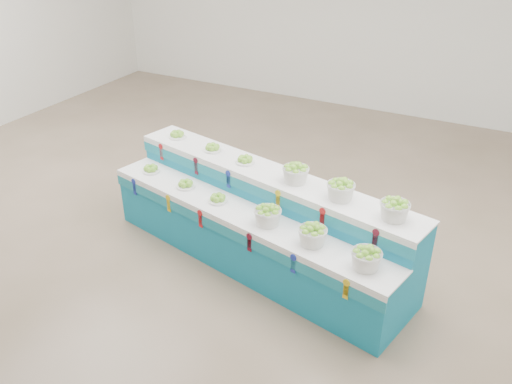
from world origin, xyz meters
TOP-DOWN VIEW (x-y plane):
  - ground at (0.00, 0.00)m, footprint 10.00×10.00m
  - display_stand at (0.98, -0.40)m, footprint 3.80×1.74m
  - plate_lower_left at (-0.51, -0.30)m, footprint 0.25×0.25m
  - plate_lower_mid at (0.08, -0.43)m, footprint 0.25×0.25m
  - plate_lower_right at (0.58, -0.54)m, footprint 0.25×0.25m
  - basket_lower_left at (1.26, -0.70)m, footprint 0.33×0.33m
  - basket_lower_mid at (1.80, -0.82)m, footprint 0.33×0.33m
  - basket_lower_right at (2.37, -0.94)m, footprint 0.33×0.33m
  - plate_upper_left at (-0.41, 0.15)m, footprint 0.25×0.25m
  - plate_upper_mid at (0.18, 0.01)m, footprint 0.25×0.25m
  - plate_upper_right at (0.68, -0.10)m, footprint 0.25×0.25m
  - basket_upper_left at (1.36, -0.25)m, footprint 0.33×0.33m
  - basket_upper_mid at (1.90, -0.37)m, footprint 0.33×0.33m
  - basket_upper_right at (2.47, -0.50)m, footprint 0.33×0.33m

SIDE VIEW (x-z plane):
  - ground at x=0.00m, z-range 0.00..0.00m
  - display_stand at x=0.98m, z-range 0.00..1.02m
  - plate_lower_left at x=-0.51m, z-range 0.72..0.81m
  - plate_lower_mid at x=0.08m, z-range 0.72..0.81m
  - plate_lower_right at x=0.58m, z-range 0.72..0.81m
  - basket_lower_left at x=1.26m, z-range 0.72..0.93m
  - basket_lower_mid at x=1.80m, z-range 0.72..0.93m
  - basket_lower_right at x=2.37m, z-range 0.72..0.93m
  - plate_upper_left at x=-0.41m, z-range 1.02..1.11m
  - plate_upper_mid at x=0.18m, z-range 1.02..1.11m
  - plate_upper_right at x=0.68m, z-range 1.02..1.11m
  - basket_upper_left at x=1.36m, z-range 1.02..1.23m
  - basket_upper_mid at x=1.90m, z-range 1.02..1.23m
  - basket_upper_right at x=2.47m, z-range 1.02..1.23m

